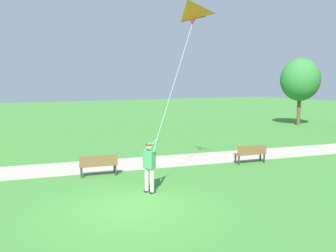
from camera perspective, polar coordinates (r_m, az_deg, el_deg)
ground_plane at (r=10.75m, az=-6.17°, el=-13.32°), size 120.00×120.00×0.00m
walkway_path at (r=16.23m, az=-6.75°, el=-6.21°), size 7.82×31.94×0.02m
person_kite_flyer at (r=11.87m, az=-3.03°, el=-6.02°), size 0.50×0.63×1.83m
flying_kite at (r=13.72m, az=3.31°, el=18.10°), size 1.66×2.15×5.03m
park_bench_near_walkway at (r=14.28m, az=-11.34°, el=-6.09°), size 0.69×1.55×0.88m
park_bench_far_walkway at (r=16.61m, az=13.44°, el=-4.27°), size 0.69×1.55×0.88m
tree_behind_path at (r=32.31m, az=20.89°, el=7.11°), size 3.32×3.37×5.82m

